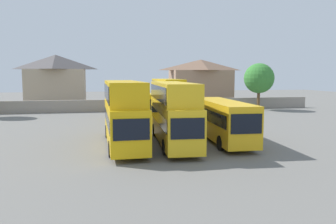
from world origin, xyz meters
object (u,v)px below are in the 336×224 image
(bus_2, at_px, (173,109))
(bus_5, at_px, (168,97))
(bus_1, at_px, (123,110))
(house_terrace_centre, at_px, (201,82))
(bus_4, at_px, (136,104))
(house_terrace_left, at_px, (56,81))
(bus_3, at_px, (223,119))
(tree_behind_wall, at_px, (259,78))

(bus_2, bearing_deg, bus_5, 173.66)
(bus_1, height_order, house_terrace_centre, house_terrace_centre)
(bus_4, bearing_deg, bus_5, 90.90)
(bus_5, xyz_separation_m, house_terrace_left, (-15.44, 18.98, 1.73))
(bus_3, distance_m, tree_behind_wall, 27.51)
(house_terrace_left, distance_m, house_terrace_centre, 25.51)
(bus_3, distance_m, bus_5, 15.33)
(bus_2, relative_size, bus_4, 0.99)
(bus_3, distance_m, bus_4, 16.00)
(bus_3, relative_size, bus_5, 1.01)
(house_terrace_left, xyz_separation_m, house_terrace_centre, (25.51, -0.01, -0.30))
(house_terrace_centre, relative_size, tree_behind_wall, 1.56)
(bus_3, relative_size, house_terrace_centre, 0.92)
(bus_4, relative_size, tree_behind_wall, 1.66)
(tree_behind_wall, bearing_deg, bus_5, -154.10)
(bus_5, distance_m, tree_behind_wall, 18.06)
(bus_5, bearing_deg, bus_4, -87.30)
(bus_3, relative_size, bus_4, 0.86)
(bus_3, relative_size, house_terrace_left, 1.04)
(bus_1, xyz_separation_m, bus_4, (2.59, 14.84, -0.85))
(bus_3, bearing_deg, bus_5, -171.59)
(bus_4, bearing_deg, bus_1, -11.79)
(bus_5, distance_m, house_terrace_left, 24.53)
(bus_1, xyz_separation_m, bus_3, (8.03, -0.20, -0.89))
(house_terrace_centre, distance_m, tree_behind_wall, 12.70)
(bus_2, relative_size, house_terrace_left, 1.21)
(house_terrace_centre, bearing_deg, bus_1, -116.07)
(bus_1, height_order, bus_5, bus_1)
(bus_4, bearing_deg, bus_2, 2.97)
(bus_1, height_order, bus_2, bus_1)
(bus_1, bearing_deg, house_terrace_centre, 153.48)
(bus_3, bearing_deg, bus_4, -157.18)
(house_terrace_left, relative_size, house_terrace_centre, 0.88)
(bus_1, bearing_deg, tree_behind_wall, 134.77)
(bus_4, xyz_separation_m, tree_behind_wall, (20.12, 8.03, 2.98))
(tree_behind_wall, bearing_deg, house_terrace_centre, 118.57)
(bus_4, relative_size, house_terrace_left, 1.22)
(house_terrace_centre, bearing_deg, bus_5, -117.96)
(bus_2, distance_m, house_terrace_left, 36.54)
(bus_1, xyz_separation_m, house_terrace_centre, (16.64, 34.01, 1.41))
(bus_1, relative_size, bus_5, 1.13)
(tree_behind_wall, bearing_deg, bus_2, -129.25)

